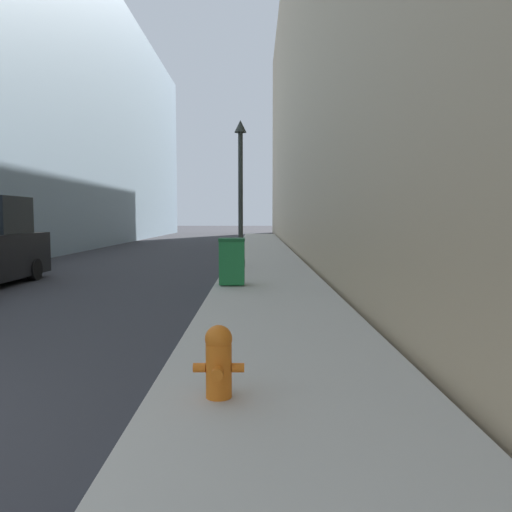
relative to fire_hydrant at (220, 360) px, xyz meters
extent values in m
cube|color=#B7B2A8|center=(0.74, 16.23, -0.43)|extent=(2.91, 60.00, 0.13)
cube|color=tan|center=(8.29, 24.23, 9.30)|extent=(12.00, 60.00, 19.59)
cylinder|color=orange|center=(0.00, 0.01, -0.11)|extent=(0.25, 0.25, 0.52)
sphere|color=orange|center=(0.00, 0.01, 0.20)|extent=(0.26, 0.26, 0.26)
cylinder|color=orange|center=(0.00, 0.01, 0.28)|extent=(0.07, 0.07, 0.06)
cylinder|color=orange|center=(0.00, -0.18, -0.08)|extent=(0.11, 0.12, 0.11)
cylinder|color=orange|center=(-0.18, 0.01, -0.08)|extent=(0.12, 0.09, 0.09)
cylinder|color=orange|center=(0.18, 0.01, -0.08)|extent=(0.12, 0.09, 0.09)
cube|color=#1E7538|center=(-0.25, 7.88, 0.21)|extent=(0.63, 0.57, 1.08)
cube|color=#16572A|center=(-0.25, 7.88, 0.79)|extent=(0.65, 0.59, 0.08)
cylinder|color=black|center=(-0.52, 8.12, -0.29)|extent=(0.05, 0.16, 0.16)
cylinder|color=black|center=(0.02, 8.12, -0.29)|extent=(0.05, 0.16, 0.16)
cylinder|color=#2D332D|center=(-0.17, 12.58, -0.24)|extent=(0.31, 0.31, 0.25)
cylinder|color=#2D332D|center=(-0.17, 12.58, 1.93)|extent=(0.16, 0.16, 4.60)
cone|color=#2D332D|center=(-0.17, 12.58, 4.44)|extent=(0.42, 0.42, 0.42)
cylinder|color=black|center=(-6.13, 9.80, -0.17)|extent=(0.24, 0.64, 0.64)
camera|label=1|loc=(0.36, -4.67, 1.36)|focal=35.00mm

